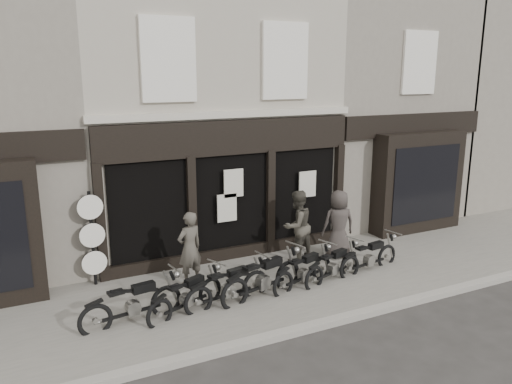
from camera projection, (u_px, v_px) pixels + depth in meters
name	position (u px, v px, depth m)	size (l,w,h in m)	color
ground_plane	(284.00, 304.00, 11.26)	(90.00, 90.00, 0.00)	#2D2B28
pavement	(266.00, 287.00, 12.04)	(30.00, 4.20, 0.12)	slate
kerb	(315.00, 326.00, 10.16)	(30.00, 0.25, 0.13)	gray
central_building	(192.00, 106.00, 15.51)	(7.30, 6.22, 8.34)	#A9A291
neighbour_right	(358.00, 103.00, 18.20)	(5.60, 6.73, 8.34)	gray
filler_right	(507.00, 96.00, 21.78)	(11.00, 6.00, 8.20)	gray
motorcycle_0	(133.00, 307.00, 10.21)	(2.21, 0.67, 1.06)	black
motorcycle_1	(187.00, 299.00, 10.62)	(1.95, 1.07, 0.99)	black
motorcycle_2	(229.00, 290.00, 11.04)	(2.18, 0.70, 1.05)	black
motorcycle_3	(263.00, 281.00, 11.40)	(2.32, 0.93, 1.13)	black
motorcycle_4	(304.00, 274.00, 11.98)	(2.01, 0.93, 1.00)	black
motorcycle_5	(333.00, 268.00, 12.32)	(1.97, 0.89, 0.98)	black
motorcycle_6	(369.00, 259.00, 12.89)	(2.05, 0.64, 0.99)	black
man_left	(190.00, 248.00, 11.87)	(0.66, 0.43, 1.80)	#4A453D
man_centre	(297.00, 226.00, 13.42)	(0.94, 0.73, 1.94)	#413D35
man_right	(339.00, 224.00, 13.69)	(0.92, 0.60, 1.88)	#3B3531
advert_sign_post	(93.00, 243.00, 11.77)	(0.59, 0.38, 2.43)	black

